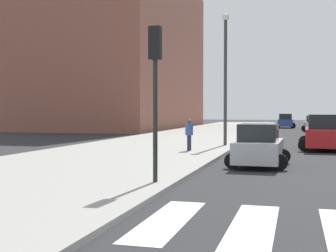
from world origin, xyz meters
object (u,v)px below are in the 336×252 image
object	(u,v)px
car_white_second	(313,124)
car_red_sixth	(324,133)
car_gray_nearest	(322,129)
pedestrian_walking_west	(189,133)
traffic_light_far_corner	(155,73)
car_silver_fifth	(259,146)
car_blue_third	(285,121)
street_lamp	(225,69)

from	to	relation	value
car_white_second	car_red_sixth	bearing A→B (deg)	-92.33
car_gray_nearest	pedestrian_walking_west	distance (m)	18.19
traffic_light_far_corner	car_silver_fifth	bearing A→B (deg)	66.66
car_red_sixth	car_gray_nearest	bearing A→B (deg)	88.55
car_white_second	car_silver_fifth	xyz separation A→B (m)	(-3.28, -33.33, 0.02)
car_silver_fifth	car_blue_third	bearing A→B (deg)	91.31
car_white_second	car_blue_third	xyz separation A→B (m)	(-3.14, 10.26, 0.06)
traffic_light_far_corner	pedestrian_walking_west	distance (m)	11.41
car_blue_third	car_gray_nearest	bearing A→B (deg)	-81.83
pedestrian_walking_west	street_lamp	distance (m)	6.06
car_silver_fifth	pedestrian_walking_west	world-z (taller)	pedestrian_walking_west
pedestrian_walking_west	car_blue_third	bearing A→B (deg)	172.44
car_gray_nearest	car_white_second	world-z (taller)	car_white_second
car_blue_third	street_lamp	xyz separation A→B (m)	(-2.93, -34.15, 4.05)
car_silver_fifth	traffic_light_far_corner	distance (m)	7.18
car_blue_third	pedestrian_walking_west	bearing A→B (deg)	-96.92
traffic_light_far_corner	car_blue_third	bearing A→B (deg)	86.80
car_white_second	pedestrian_walking_west	bearing A→B (deg)	-106.37
car_white_second	car_silver_fifth	size ratio (longest dim) A/B	0.98
traffic_light_far_corner	street_lamp	distance (m)	15.65
car_gray_nearest	traffic_light_far_corner	size ratio (longest dim) A/B	0.81
car_silver_fifth	pedestrian_walking_west	distance (m)	6.41
car_white_second	traffic_light_far_corner	distance (m)	39.99
car_red_sixth	street_lamp	size ratio (longest dim) A/B	0.57
car_blue_third	street_lamp	world-z (taller)	street_lamp
car_white_second	car_silver_fifth	distance (m)	33.50
car_silver_fifth	pedestrian_walking_west	xyz separation A→B (m)	(-4.08, 4.94, 0.25)
pedestrian_walking_west	car_white_second	bearing A→B (deg)	164.13
car_gray_nearest	car_white_second	size ratio (longest dim) A/B	0.97
car_red_sixth	car_silver_fifth	bearing A→B (deg)	-107.96
street_lamp	pedestrian_walking_west	bearing A→B (deg)	-105.95
car_blue_third	car_silver_fifth	distance (m)	43.60
traffic_light_far_corner	pedestrian_walking_west	size ratio (longest dim) A/B	2.78
car_red_sixth	street_lamp	distance (m)	7.08
street_lamp	car_blue_third	bearing A→B (deg)	85.09
car_gray_nearest	street_lamp	distance (m)	14.19
car_blue_third	car_red_sixth	world-z (taller)	car_red_sixth
car_red_sixth	traffic_light_far_corner	distance (m)	16.33
car_blue_third	pedestrian_walking_west	size ratio (longest dim) A/B	2.47
car_red_sixth	traffic_light_far_corner	size ratio (longest dim) A/B	1.00
car_gray_nearest	car_silver_fifth	world-z (taller)	car_silver_fifth
car_red_sixth	pedestrian_walking_west	xyz separation A→B (m)	(-7.15, -4.03, 0.11)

